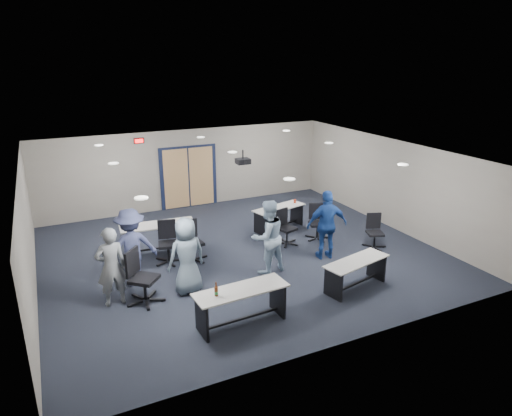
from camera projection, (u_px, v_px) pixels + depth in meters
name	position (u px, v px, depth m)	size (l,w,h in m)	color
floor	(241.00, 253.00, 12.25)	(10.00, 10.00, 0.00)	black
back_wall	(188.00, 169.00, 15.67)	(10.00, 0.04, 2.70)	gray
front_wall	(344.00, 279.00, 7.97)	(10.00, 0.04, 2.70)	gray
left_wall	(27.00, 237.00, 9.77)	(0.04, 9.00, 2.70)	gray
right_wall	(391.00, 184.00, 13.86)	(0.04, 9.00, 2.70)	gray
ceiling	(240.00, 155.00, 11.39)	(10.00, 9.00, 0.04)	white
double_door	(189.00, 177.00, 15.73)	(2.00, 0.07, 2.20)	black
exit_sign	(139.00, 141.00, 14.61)	(0.32, 0.07, 0.18)	black
ceiling_projector	(243.00, 161.00, 12.03)	(0.35, 0.32, 0.37)	black
ceiling_can_lights	(236.00, 154.00, 11.61)	(6.24, 5.74, 0.02)	white
table_front_left	(241.00, 300.00, 8.89)	(1.90, 0.72, 1.04)	#B8B4AD
table_front_right	(356.00, 269.00, 10.31)	(1.75, 0.91, 0.68)	#B8B4AD
table_back_left	(158.00, 233.00, 12.19)	(2.01, 0.82, 0.79)	#B8B4AD
table_back_right	(279.00, 214.00, 13.86)	(1.79, 0.96, 0.80)	#B8B4AD
chair_back_a	(168.00, 243.00, 11.55)	(0.68, 0.68, 1.09)	black
chair_back_b	(193.00, 241.00, 11.67)	(0.67, 0.67, 1.06)	black
chair_back_c	(287.00, 227.00, 12.70)	(0.63, 0.63, 1.00)	black
chair_back_d	(318.00, 222.00, 13.05)	(0.65, 0.65, 1.03)	black
chair_loose_left	(144.00, 277.00, 9.66)	(0.75, 0.75, 1.20)	black
chair_loose_right	(375.00, 232.00, 12.44)	(0.60, 0.60, 0.96)	black
person_gray	(111.00, 267.00, 9.50)	(0.64, 0.42, 1.74)	gray
person_plaid	(187.00, 256.00, 10.01)	(0.85, 0.56, 1.75)	slate
person_lightblue	(268.00, 237.00, 10.95)	(0.89, 0.69, 1.83)	#A1BDD6
person_navy	(327.00, 225.00, 11.72)	(1.07, 0.45, 1.83)	navy
person_back	(131.00, 247.00, 10.35)	(1.18, 0.68, 1.83)	#3D446F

